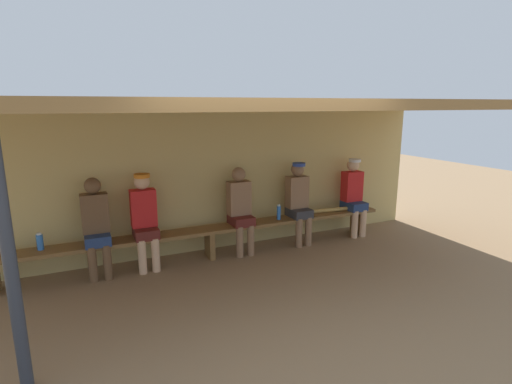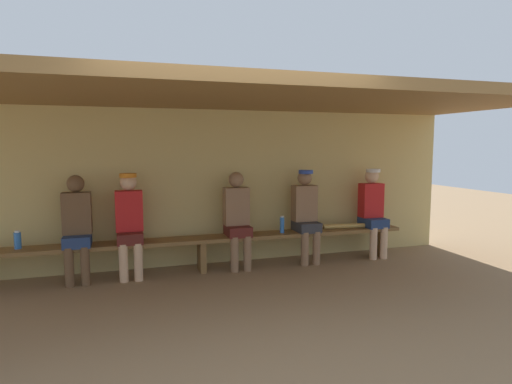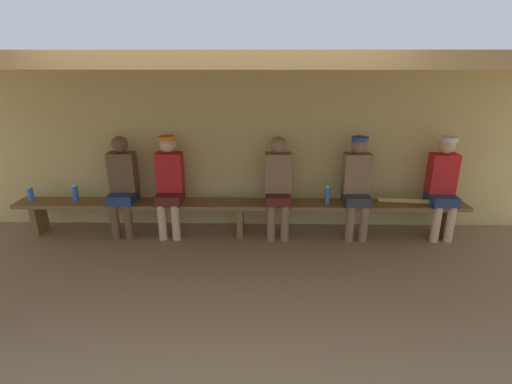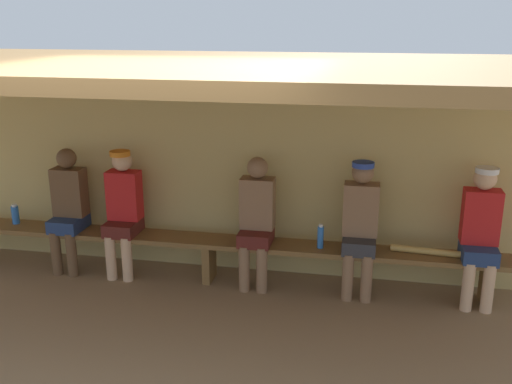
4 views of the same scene
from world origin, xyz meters
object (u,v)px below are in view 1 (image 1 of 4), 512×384
(player_rightmost, at_px, (354,193))
(player_with_sunglasses, at_px, (145,217))
(support_post, at_px, (10,263))
(water_bottle_orange, at_px, (279,212))
(bench, at_px, (209,233))
(player_shirtless_tan, at_px, (240,207))
(water_bottle_clear, at_px, (40,242))
(baseball_bat, at_px, (334,210))
(player_in_red, at_px, (299,199))
(player_in_white, at_px, (96,224))

(player_rightmost, bearing_deg, player_with_sunglasses, 180.00)
(support_post, height_order, water_bottle_orange, support_post)
(bench, height_order, water_bottle_orange, water_bottle_orange)
(support_post, bearing_deg, player_shirtless_tan, 37.52)
(player_with_sunglasses, distance_m, water_bottle_orange, 2.09)
(player_with_sunglasses, xyz_separation_m, water_bottle_clear, (-1.30, 0.04, -0.18))
(water_bottle_clear, height_order, baseball_bat, water_bottle_clear)
(player_rightmost, relative_size, water_bottle_clear, 6.05)
(baseball_bat, bearing_deg, player_in_red, -174.55)
(player_in_red, bearing_deg, player_rightmost, 0.00)
(player_rightmost, xyz_separation_m, baseball_bat, (-0.41, -0.00, -0.25))
(player_with_sunglasses, bearing_deg, water_bottle_clear, 178.24)
(player_rightmost, distance_m, baseball_bat, 0.49)
(player_in_white, bearing_deg, water_bottle_clear, 176.56)
(support_post, height_order, player_in_white, support_post)
(support_post, relative_size, player_shirtless_tan, 1.65)
(player_rightmost, height_order, water_bottle_clear, player_rightmost)
(player_with_sunglasses, distance_m, player_shirtless_tan, 1.43)
(support_post, xyz_separation_m, player_rightmost, (4.88, 2.10, -0.35))
(support_post, distance_m, water_bottle_orange, 4.01)
(baseball_bat, bearing_deg, bench, -174.26)
(water_bottle_clear, bearing_deg, bench, -1.12)
(player_in_white, bearing_deg, player_with_sunglasses, 0.04)
(bench, relative_size, player_shirtless_tan, 4.49)
(bench, height_order, player_shirtless_tan, player_shirtless_tan)
(water_bottle_clear, bearing_deg, player_with_sunglasses, -1.76)
(baseball_bat, bearing_deg, player_shirtless_tan, -174.36)
(player_in_red, bearing_deg, water_bottle_clear, 179.39)
(bench, xyz_separation_m, player_in_white, (-1.55, 0.00, 0.34))
(water_bottle_orange, bearing_deg, bench, 178.77)
(player_with_sunglasses, distance_m, player_in_red, 2.46)
(water_bottle_clear, bearing_deg, player_in_red, -0.61)
(player_with_sunglasses, bearing_deg, player_shirtless_tan, -0.02)
(player_rightmost, xyz_separation_m, water_bottle_orange, (-1.49, -0.03, -0.17))
(player_in_white, relative_size, water_bottle_clear, 6.00)
(player_with_sunglasses, relative_size, player_in_red, 1.00)
(player_in_white, xyz_separation_m, water_bottle_clear, (-0.67, 0.04, -0.16))
(bench, bearing_deg, player_rightmost, 0.08)
(support_post, distance_m, player_in_white, 2.24)
(player_with_sunglasses, bearing_deg, player_in_red, 0.00)
(player_rightmost, bearing_deg, player_in_white, -179.99)
(player_in_red, xyz_separation_m, player_shirtless_tan, (-1.03, -0.00, -0.02))
(player_with_sunglasses, xyz_separation_m, player_in_white, (-0.62, -0.00, -0.02))
(bench, bearing_deg, player_shirtless_tan, 0.35)
(player_in_white, relative_size, baseball_bat, 1.69)
(player_in_red, xyz_separation_m, baseball_bat, (0.70, -0.00, -0.25))
(water_bottle_clear, bearing_deg, player_in_white, -3.44)
(player_in_white, relative_size, player_rightmost, 0.99)
(player_in_red, distance_m, water_bottle_clear, 3.76)
(water_bottle_clear, distance_m, baseball_bat, 4.45)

